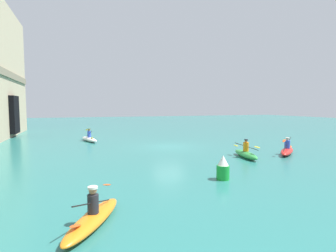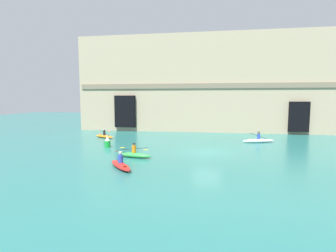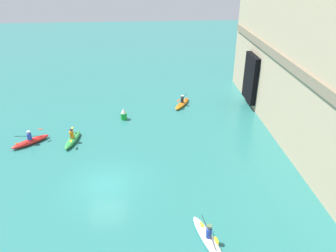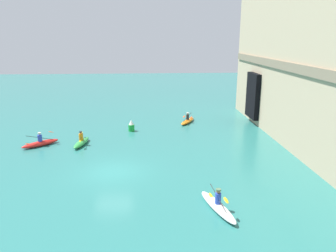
{
  "view_description": "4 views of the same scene",
  "coord_description": "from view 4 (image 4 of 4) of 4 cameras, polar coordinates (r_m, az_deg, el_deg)",
  "views": [
    {
      "loc": [
        -19.82,
        6.94,
        3.31
      ],
      "look_at": [
        -3.27,
        1.21,
        1.95
      ],
      "focal_mm": 28.0,
      "sensor_mm": 36.0,
      "label": 1
    },
    {
      "loc": [
        0.22,
        -23.31,
        4.78
      ],
      "look_at": [
        -4.15,
        3.73,
        1.88
      ],
      "focal_mm": 28.0,
      "sensor_mm": 36.0,
      "label": 2
    },
    {
      "loc": [
        17.84,
        2.87,
        13.65
      ],
      "look_at": [
        -4.95,
        4.58,
        1.63
      ],
      "focal_mm": 35.0,
      "sensor_mm": 36.0,
      "label": 3
    },
    {
      "loc": [
        20.63,
        2.35,
        8.82
      ],
      "look_at": [
        -6.65,
        4.14,
        1.29
      ],
      "focal_mm": 35.0,
      "sensor_mm": 36.0,
      "label": 4
    }
  ],
  "objects": [
    {
      "name": "ground_plane",
      "position": [
        22.56,
        -9.52,
        -7.84
      ],
      "size": [
        120.0,
        120.0,
        0.0
      ],
      "primitive_type": "plane",
      "color": "#28706B"
    },
    {
      "name": "kayak_green",
      "position": [
        28.33,
        -14.85,
        -2.7
      ],
      "size": [
        3.02,
        1.19,
        1.18
      ],
      "rotation": [
        0.0,
        0.0,
        6.1
      ],
      "color": "green",
      "rests_on": "ground"
    },
    {
      "name": "kayak_orange",
      "position": [
        34.45,
        3.43,
        0.93
      ],
      "size": [
        3.04,
        2.07,
        1.09
      ],
      "rotation": [
        0.0,
        0.0,
        2.64
      ],
      "color": "orange",
      "rests_on": "ground"
    },
    {
      "name": "kayak_white",
      "position": [
        17.81,
        8.65,
        -13.58
      ],
      "size": [
        3.64,
        1.62,
        1.21
      ],
      "rotation": [
        0.0,
        0.0,
        0.28
      ],
      "color": "white",
      "rests_on": "ground"
    },
    {
      "name": "kayak_red",
      "position": [
        29.14,
        -21.34,
        -2.77
      ],
      "size": [
        2.51,
        2.82,
        1.16
      ],
      "rotation": [
        0.0,
        0.0,
        5.41
      ],
      "color": "red",
      "rests_on": "ground"
    },
    {
      "name": "marker_buoy",
      "position": [
        31.49,
        -6.4,
        0.01
      ],
      "size": [
        0.58,
        0.58,
        1.1
      ],
      "color": "green",
      "rests_on": "ground"
    }
  ]
}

